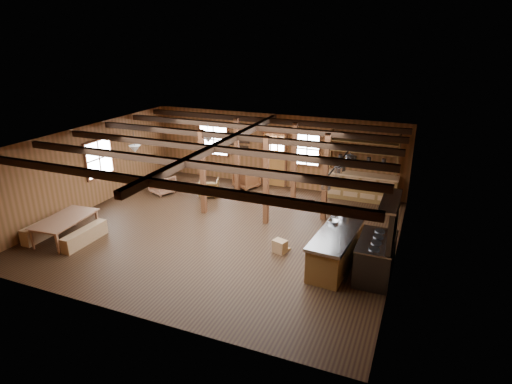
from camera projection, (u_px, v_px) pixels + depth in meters
room at (222, 187)px, 12.52m from camera, size 10.04×9.04×2.84m
ceiling_joists at (223, 143)px, 12.22m from camera, size 9.80×8.82×0.18m
timber_posts at (264, 169)px, 14.13m from camera, size 3.95×2.35×2.80m
back_door at (274, 164)px, 16.55m from camera, size 1.02×0.08×2.15m
window_back_left at (214, 140)px, 17.24m from camera, size 1.32×0.06×1.32m
window_back_right at (307, 149)px, 15.85m from camera, size 1.02×0.06×1.32m
window_left at (99, 158)px, 14.65m from camera, size 0.14×1.24×1.32m
notice_boards at (239, 141)px, 16.83m from camera, size 1.08×0.03×0.90m
back_counter at (361, 183)px, 15.23m from camera, size 2.55×0.60×2.45m
pendant_lamps at (173, 144)px, 13.89m from camera, size 1.86×2.36×0.66m
pot_rack at (341, 169)px, 11.27m from camera, size 0.38×3.00×0.45m
kitchen_island at (336, 248)px, 10.90m from camera, size 1.07×2.56×1.20m
step_stool at (280, 246)px, 11.63m from camera, size 0.47×0.39×0.36m
commercial_range at (378, 252)px, 10.32m from camera, size 0.85×1.66×2.05m
dining_table at (67, 229)px, 12.34m from camera, size 1.18×1.93×0.65m
bench_wall at (48, 227)px, 12.64m from camera, size 0.32×1.72×0.47m
bench_aisle at (85, 236)px, 12.15m from camera, size 0.29×1.55×0.43m
armchair_a at (209, 188)px, 15.64m from camera, size 0.87×0.88×0.63m
armchair_b at (247, 178)px, 16.48m from camera, size 1.05×1.06×0.74m
armchair_c at (163, 184)px, 15.90m from camera, size 0.99×1.00×0.71m
counter_pot at (344, 214)px, 11.60m from camera, size 0.29×0.29×0.18m
bowl at (333, 222)px, 11.23m from camera, size 0.33×0.33×0.07m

